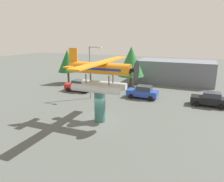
# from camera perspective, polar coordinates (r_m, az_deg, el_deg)

# --- Properties ---
(ground_plane) EXTENTS (140.00, 140.00, 0.00)m
(ground_plane) POSITION_cam_1_polar(r_m,az_deg,el_deg) (21.30, -3.29, -8.22)
(ground_plane) COLOR #515651
(display_pedestal) EXTENTS (1.10, 1.10, 3.23)m
(display_pedestal) POSITION_cam_1_polar(r_m,az_deg,el_deg) (20.72, -3.35, -4.11)
(display_pedestal) COLOR #386B66
(display_pedestal) RESTS_ON ground
(floatplane_monument) EXTENTS (6.95, 10.43, 4.00)m
(floatplane_monument) POSITION_cam_1_polar(r_m,az_deg,el_deg) (19.84, -3.15, 4.86)
(floatplane_monument) COLOR silver
(floatplane_monument) RESTS_ON display_pedestal
(car_near_red) EXTENTS (4.20, 2.02, 1.76)m
(car_near_red) POSITION_cam_1_polar(r_m,az_deg,el_deg) (32.65, -9.15, 1.45)
(car_near_red) COLOR red
(car_near_red) RESTS_ON ground
(car_mid_blue) EXTENTS (4.20, 2.02, 1.76)m
(car_mid_blue) POSITION_cam_1_polar(r_m,az_deg,el_deg) (28.96, 8.42, -0.24)
(car_mid_blue) COLOR #2847B7
(car_mid_blue) RESTS_ON ground
(car_far_black) EXTENTS (4.20, 2.02, 1.76)m
(car_far_black) POSITION_cam_1_polar(r_m,az_deg,el_deg) (28.06, 25.21, -2.02)
(car_far_black) COLOR black
(car_far_black) RESTS_ON ground
(streetlight_primary) EXTENTS (1.84, 0.28, 7.06)m
(streetlight_primary) POSITION_cam_1_polar(r_m,az_deg,el_deg) (27.98, -5.67, 6.17)
(streetlight_primary) COLOR gray
(streetlight_primary) RESTS_ON ground
(storefront_building) EXTENTS (13.53, 6.40, 4.04)m
(storefront_building) POSITION_cam_1_polar(r_m,az_deg,el_deg) (40.19, 16.92, 5.15)
(storefront_building) COLOR slate
(storefront_building) RESTS_ON ground
(tree_west) EXTENTS (3.46, 3.46, 5.99)m
(tree_west) POSITION_cam_1_polar(r_m,az_deg,el_deg) (38.04, -12.09, 8.04)
(tree_west) COLOR brown
(tree_west) RESTS_ON ground
(tree_east) EXTENTS (4.38, 4.38, 6.71)m
(tree_east) POSITION_cam_1_polar(r_m,az_deg,el_deg) (34.97, 5.27, 8.09)
(tree_east) COLOR brown
(tree_east) RESTS_ON ground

